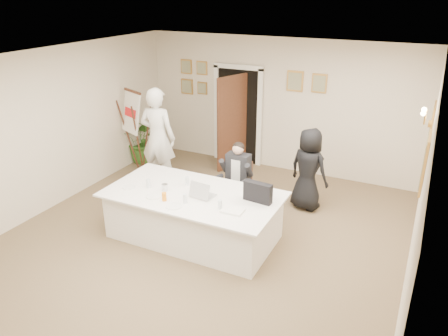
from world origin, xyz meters
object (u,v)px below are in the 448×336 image
paper_stack (232,211)px  laptop (203,187)px  seated_man (237,177)px  oj_glass (164,197)px  conference_table (194,215)px  flip_chart (137,135)px  standing_man (158,138)px  standing_woman (308,169)px  potted_palm (144,140)px  steel_jug (165,187)px  laptop_bag (258,192)px

paper_stack → laptop: bearing=156.2°
seated_man → oj_glass: bearing=-112.5°
conference_table → flip_chart: flip_chart is taller
standing_man → standing_woman: (2.94, 0.33, -0.25)m
oj_glass → seated_man: bearing=71.9°
conference_table → potted_palm: (-2.65, 2.35, 0.13)m
flip_chart → oj_glass: bearing=-46.2°
flip_chart → potted_palm: (-0.19, 0.47, -0.28)m
flip_chart → standing_woman: size_ratio=1.16×
paper_stack → oj_glass: size_ratio=2.39×
laptop → oj_glass: laptop is taller
standing_man → paper_stack: bearing=139.0°
standing_woman → steel_jug: (-1.76, -1.89, 0.08)m
seated_man → oj_glass: size_ratio=9.98×
seated_man → laptop: bearing=-97.2°
seated_man → paper_stack: 1.50m
flip_chart → oj_glass: (2.20, -2.29, 0.04)m
conference_table → standing_man: standing_man is taller
potted_palm → conference_table: bearing=-41.6°
laptop_bag → oj_glass: bearing=-149.4°
standing_man → paper_stack: (2.42, -1.72, -0.20)m
laptop_bag → standing_woman: bearing=84.0°
standing_woman → paper_stack: size_ratio=4.82×
flip_chart → steel_jug: 2.83m
potted_palm → paper_stack: potted_palm is taller
standing_man → steel_jug: (1.18, -1.56, -0.16)m
laptop_bag → oj_glass: laptop_bag is taller
conference_table → oj_glass: bearing=-122.6°
standing_man → oj_glass: (1.36, -1.86, -0.15)m
conference_table → standing_man: 2.26m
flip_chart → laptop: flip_chart is taller
laptop_bag → paper_stack: 0.52m
conference_table → oj_glass: oj_glass is taller
flip_chart → potted_palm: size_ratio=1.65×
standing_woman → laptop_bag: bearing=96.3°
potted_palm → paper_stack: size_ratio=3.37×
conference_table → steel_jug: bearing=-166.0°
flip_chart → oj_glass: size_ratio=13.31×
oj_glass → laptop: bearing=42.6°
conference_table → seated_man: bearing=77.8°
laptop_bag → seated_man: bearing=134.6°
flip_chart → paper_stack: (3.25, -2.15, -0.01)m
standing_man → laptop_bag: (2.62, -1.27, -0.07)m
laptop → standing_woman: bearing=63.7°
standing_woman → laptop: standing_woman is taller
conference_table → standing_man: bearing=138.1°
flip_chart → laptop: (2.64, -1.88, 0.11)m
laptop → oj_glass: 0.61m
flip_chart → paper_stack: bearing=-33.5°
steel_jug → laptop: bearing=10.3°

